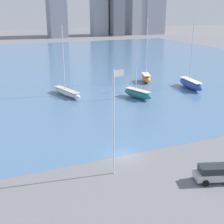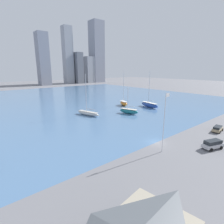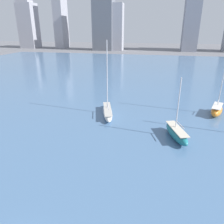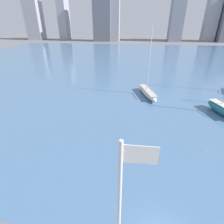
{
  "view_description": "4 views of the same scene",
  "coord_description": "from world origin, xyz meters",
  "px_view_note": "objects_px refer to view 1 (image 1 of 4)",
  "views": [
    {
      "loc": [
        -15.96,
        -33.55,
        18.61
      ],
      "look_at": [
        2.8,
        10.7,
        2.39
      ],
      "focal_mm": 50.0,
      "sensor_mm": 36.0,
      "label": 1
    },
    {
      "loc": [
        -32.37,
        -22.96,
        16.87
      ],
      "look_at": [
        -2.62,
        13.34,
        5.28
      ],
      "focal_mm": 28.0,
      "sensor_mm": 36.0,
      "label": 2
    },
    {
      "loc": [
        10.39,
        -10.13,
        17.47
      ],
      "look_at": [
        4.43,
        18.67,
        5.92
      ],
      "focal_mm": 35.0,
      "sensor_mm": 36.0,
      "label": 3
    },
    {
      "loc": [
        -2.84,
        -7.97,
        15.6
      ],
      "look_at": [
        -6.01,
        18.02,
        2.11
      ],
      "focal_mm": 28.0,
      "sensor_mm": 36.0,
      "label": 4
    }
  ],
  "objects_px": {
    "flag_pole": "(114,120)",
    "sailboat_blue": "(191,84)",
    "sailboat_teal": "(138,94)",
    "sailboat_white": "(67,92)",
    "sailboat_orange": "(146,78)",
    "parked_suv_silver": "(216,173)"
  },
  "relations": [
    {
      "from": "sailboat_orange",
      "to": "parked_suv_silver",
      "type": "xyz_separation_m",
      "value": [
        -16.57,
        -46.01,
        -0.16
      ]
    },
    {
      "from": "sailboat_teal",
      "to": "sailboat_orange",
      "type": "distance_m",
      "value": 15.48
    },
    {
      "from": "flag_pole",
      "to": "sailboat_teal",
      "type": "distance_m",
      "value": 32.9
    },
    {
      "from": "sailboat_teal",
      "to": "sailboat_blue",
      "type": "bearing_deg",
      "value": -9.92
    },
    {
      "from": "sailboat_blue",
      "to": "sailboat_orange",
      "type": "bearing_deg",
      "value": 130.2
    },
    {
      "from": "sailboat_teal",
      "to": "flag_pole",
      "type": "bearing_deg",
      "value": -141.22
    },
    {
      "from": "sailboat_white",
      "to": "sailboat_orange",
      "type": "relative_size",
      "value": 0.93
    },
    {
      "from": "sailboat_teal",
      "to": "sailboat_white",
      "type": "relative_size",
      "value": 0.68
    },
    {
      "from": "sailboat_orange",
      "to": "parked_suv_silver",
      "type": "height_order",
      "value": "sailboat_orange"
    },
    {
      "from": "parked_suv_silver",
      "to": "sailboat_blue",
      "type": "bearing_deg",
      "value": 165.57
    },
    {
      "from": "sailboat_white",
      "to": "parked_suv_silver",
      "type": "relative_size",
      "value": 3.01
    },
    {
      "from": "flag_pole",
      "to": "sailboat_blue",
      "type": "relative_size",
      "value": 0.78
    },
    {
      "from": "flag_pole",
      "to": "sailboat_white",
      "type": "height_order",
      "value": "sailboat_white"
    },
    {
      "from": "sailboat_teal",
      "to": "parked_suv_silver",
      "type": "bearing_deg",
      "value": -121.64
    },
    {
      "from": "sailboat_white",
      "to": "sailboat_orange",
      "type": "bearing_deg",
      "value": -4.07
    },
    {
      "from": "sailboat_orange",
      "to": "parked_suv_silver",
      "type": "distance_m",
      "value": 48.9
    },
    {
      "from": "sailboat_white",
      "to": "parked_suv_silver",
      "type": "bearing_deg",
      "value": -97.71
    },
    {
      "from": "sailboat_teal",
      "to": "sailboat_blue",
      "type": "distance_m",
      "value": 15.72
    },
    {
      "from": "flag_pole",
      "to": "sailboat_blue",
      "type": "bearing_deg",
      "value": 42.22
    },
    {
      "from": "sailboat_white",
      "to": "parked_suv_silver",
      "type": "distance_m",
      "value": 41.73
    },
    {
      "from": "sailboat_teal",
      "to": "sailboat_orange",
      "type": "bearing_deg",
      "value": 35.57
    },
    {
      "from": "flag_pole",
      "to": "parked_suv_silver",
      "type": "relative_size",
      "value": 2.47
    }
  ]
}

